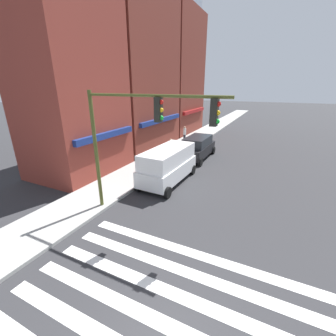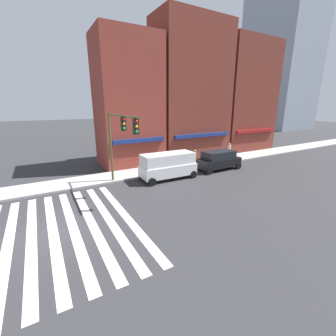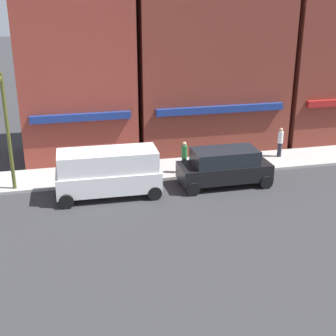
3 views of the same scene
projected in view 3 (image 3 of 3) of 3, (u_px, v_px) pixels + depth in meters
storefront_row at (231, 26)px, 28.52m from camera, size 24.93×5.30×15.99m
traffic_signal at (0, 118)px, 19.90m from camera, size 0.32×6.47×5.96m
van_white at (108, 171)px, 22.66m from camera, size 5.05×2.22×2.34m
suv_black at (224, 166)px, 24.05m from camera, size 4.70×2.12×1.94m
pedestrian_green_top at (184, 157)px, 25.34m from camera, size 0.32×0.32×1.77m
pedestrian_white_shirt at (280, 142)px, 27.88m from camera, size 0.32×0.32×1.77m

